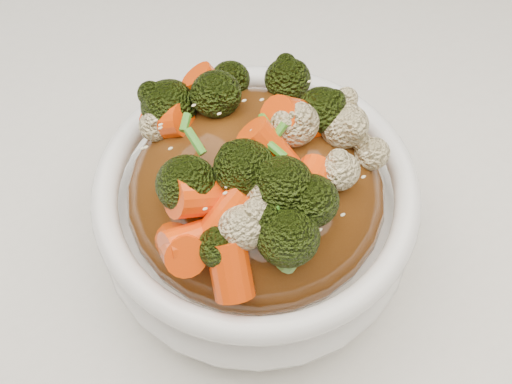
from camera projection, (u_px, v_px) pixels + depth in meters
tablecloth at (203, 256)px, 0.53m from camera, size 1.20×0.80×0.04m
bowl at (256, 218)px, 0.48m from camera, size 0.25×0.25×0.08m
sauce_base at (256, 195)px, 0.46m from camera, size 0.20×0.20×0.08m
carrots at (256, 137)px, 0.42m from camera, size 0.20×0.20×0.04m
broccoli at (256, 138)px, 0.42m from camera, size 0.20×0.20×0.04m
cauliflower at (256, 140)px, 0.42m from camera, size 0.20×0.20×0.03m
scallions at (256, 136)px, 0.42m from camera, size 0.15×0.15×0.02m
sesame_seeds at (256, 136)px, 0.42m from camera, size 0.18×0.18×0.01m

